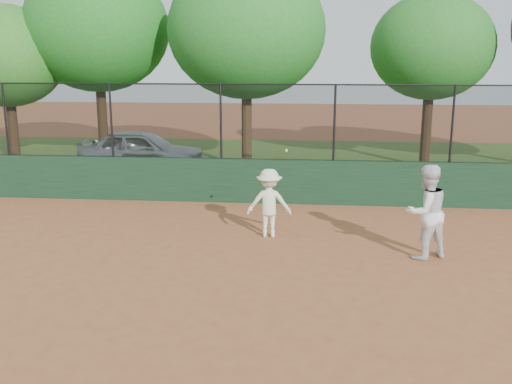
# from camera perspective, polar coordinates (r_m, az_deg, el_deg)

# --- Properties ---
(ground) EXTENTS (80.00, 80.00, 0.00)m
(ground) POSITION_cam_1_polar(r_m,az_deg,el_deg) (9.98, -5.85, -9.55)
(ground) COLOR #A15A33
(ground) RESTS_ON ground
(back_wall) EXTENTS (26.00, 0.20, 1.20)m
(back_wall) POSITION_cam_1_polar(r_m,az_deg,el_deg) (15.48, -1.62, 1.14)
(back_wall) COLOR #193820
(back_wall) RESTS_ON ground
(grass_strip) EXTENTS (36.00, 12.00, 0.01)m
(grass_strip) POSITION_cam_1_polar(r_m,az_deg,el_deg) (21.45, 0.34, 2.96)
(grass_strip) COLOR #315019
(grass_strip) RESTS_ON ground
(parked_car) EXTENTS (4.32, 1.80, 1.46)m
(parked_car) POSITION_cam_1_polar(r_m,az_deg,el_deg) (20.02, -11.32, 4.07)
(parked_car) COLOR #A2A6AB
(parked_car) RESTS_ON ground
(player_second) EXTENTS (1.13, 1.04, 1.87)m
(player_second) POSITION_cam_1_polar(r_m,az_deg,el_deg) (11.57, 16.62, -1.92)
(player_second) COLOR white
(player_second) RESTS_ON ground
(player_main) EXTENTS (1.00, 0.61, 1.99)m
(player_main) POSITION_cam_1_polar(r_m,az_deg,el_deg) (12.49, 1.31, -1.10)
(player_main) COLOR #ECEEC9
(player_main) RESTS_ON ground
(fence_assembly) EXTENTS (26.00, 0.06, 2.00)m
(fence_assembly) POSITION_cam_1_polar(r_m,az_deg,el_deg) (15.22, -1.77, 7.17)
(fence_assembly) COLOR black
(fence_assembly) RESTS_ON back_wall
(tree_0) EXTENTS (4.19, 3.81, 5.72)m
(tree_0) POSITION_cam_1_polar(r_m,az_deg,el_deg) (22.75, -23.72, 12.32)
(tree_0) COLOR #422A17
(tree_0) RESTS_ON ground
(tree_1) EXTENTS (5.24, 4.77, 7.13)m
(tree_1) POSITION_cam_1_polar(r_m,az_deg,el_deg) (22.16, -15.63, 15.43)
(tree_1) COLOR #3C2814
(tree_1) RESTS_ON ground
(tree_2) EXTENTS (5.30, 4.82, 7.04)m
(tree_2) POSITION_cam_1_polar(r_m,az_deg,el_deg) (19.82, -0.97, 15.85)
(tree_2) COLOR #4C331B
(tree_2) RESTS_ON ground
(tree_3) EXTENTS (4.24, 3.85, 6.05)m
(tree_3) POSITION_cam_1_polar(r_m,az_deg,el_deg) (21.26, 17.18, 13.66)
(tree_3) COLOR #3A2413
(tree_3) RESTS_ON ground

